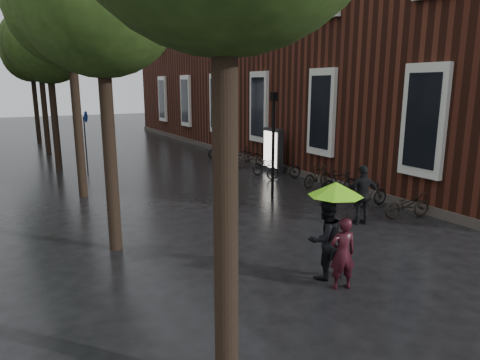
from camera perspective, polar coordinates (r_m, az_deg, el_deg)
ground at (r=8.39m, az=28.54°, el=-18.53°), size 120.00×120.00×0.00m
brick_building at (r=28.61m, az=7.23°, el=16.22°), size 10.20×33.20×12.00m
street_trees at (r=19.78m, az=-23.31°, el=18.03°), size 4.33×34.03×8.91m
person_burgundy at (r=9.08m, az=13.51°, el=-9.52°), size 0.64×0.51×1.53m
person_black at (r=9.44m, az=11.29°, el=-7.76°), size 0.86×0.67×1.76m
lime_umbrella at (r=9.01m, az=12.65°, el=-1.16°), size 1.15×1.15×1.68m
pedestrian_walking at (r=13.29m, az=16.03°, el=-1.95°), size 1.15×0.78×1.81m
parked_bicycles at (r=19.48m, az=5.67°, el=1.66°), size 2.08×13.41×1.02m
ad_lightbox at (r=20.56m, az=4.39°, el=3.96°), size 0.32×1.40×2.11m
lamp_post at (r=15.54m, az=4.47°, el=5.99°), size 0.20×0.20×3.88m
cycle_sign at (r=21.96m, az=-19.87°, el=6.07°), size 0.15×0.53×2.90m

